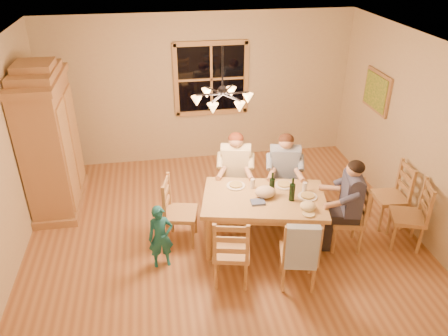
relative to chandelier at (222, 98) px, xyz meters
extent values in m
plane|color=#975E37|center=(0.00, 0.00, -2.08)|extent=(5.50, 5.50, 0.00)
cube|color=white|center=(0.00, 0.00, 0.62)|extent=(5.50, 5.00, 0.02)
cube|color=#C6AF8C|center=(0.00, 2.50, -0.73)|extent=(5.50, 0.02, 2.70)
cube|color=#C6AF8C|center=(-2.75, 0.00, -0.73)|extent=(0.02, 5.00, 2.70)
cube|color=#C6AF8C|center=(2.75, 0.00, -0.73)|extent=(0.02, 5.00, 2.70)
cube|color=black|center=(0.20, 2.48, -0.53)|extent=(1.20, 0.03, 1.20)
cube|color=#A17847|center=(0.20, 2.46, -0.53)|extent=(1.30, 0.06, 1.30)
cube|color=#A57047|center=(2.72, 1.20, -0.48)|extent=(0.04, 0.78, 0.64)
cube|color=#1E6B2D|center=(2.69, 1.20, -0.48)|extent=(0.02, 0.68, 0.54)
cylinder|color=black|center=(0.00, 0.00, 0.36)|extent=(0.02, 0.02, 0.53)
sphere|color=black|center=(0.00, 0.00, 0.09)|extent=(0.12, 0.12, 0.12)
cylinder|color=black|center=(0.16, 0.00, 0.05)|extent=(0.34, 0.02, 0.02)
cone|color=#FFB259|center=(0.32, 0.00, -0.03)|extent=(0.13, 0.13, 0.12)
cylinder|color=black|center=(0.08, 0.14, 0.05)|extent=(0.19, 0.31, 0.02)
cone|color=#FFB259|center=(0.16, 0.28, -0.03)|extent=(0.13, 0.13, 0.12)
cylinder|color=black|center=(-0.08, 0.14, 0.05)|extent=(0.19, 0.31, 0.02)
cone|color=#FFB259|center=(-0.16, 0.28, -0.03)|extent=(0.13, 0.13, 0.12)
cylinder|color=black|center=(-0.16, 0.00, 0.05)|extent=(0.34, 0.02, 0.02)
cone|color=#FFB259|center=(-0.32, 0.00, -0.03)|extent=(0.13, 0.13, 0.12)
cylinder|color=black|center=(-0.08, -0.14, 0.05)|extent=(0.19, 0.31, 0.02)
cone|color=#FFB259|center=(-0.16, -0.28, -0.03)|extent=(0.13, 0.13, 0.12)
cylinder|color=black|center=(0.08, -0.14, 0.05)|extent=(0.19, 0.31, 0.02)
cone|color=#FFB259|center=(0.16, -0.28, -0.03)|extent=(0.13, 0.13, 0.12)
cube|color=#A57047|center=(-2.43, 1.22, -1.08)|extent=(0.60, 1.30, 2.00)
cube|color=#A57047|center=(-2.43, 1.22, -0.03)|extent=(0.66, 1.40, 0.10)
cube|color=#A57047|center=(-2.43, 1.22, 0.07)|extent=(0.58, 1.00, 0.12)
cube|color=#A57047|center=(-2.43, 1.22, 0.17)|extent=(0.52, 0.55, 0.10)
cube|color=#A17847|center=(-2.12, 0.89, -1.08)|extent=(0.03, 0.55, 1.60)
cube|color=#A17847|center=(-2.12, 1.55, -1.08)|extent=(0.03, 0.55, 1.60)
cube|color=#A57047|center=(-2.43, 1.22, -2.02)|extent=(0.66, 1.40, 0.12)
cube|color=#A9804B|center=(0.52, -0.29, -1.35)|extent=(1.80, 1.32, 0.06)
cube|color=#A17847|center=(0.52, -0.29, -1.43)|extent=(1.62, 1.14, 0.10)
cylinder|color=#A17847|center=(-0.27, -0.52, -1.73)|extent=(0.09, 0.09, 0.70)
cylinder|color=#A17847|center=(1.12, -0.83, -1.73)|extent=(0.09, 0.09, 0.70)
cylinder|color=#A17847|center=(-0.09, 0.25, -1.73)|extent=(0.09, 0.09, 0.70)
cylinder|color=#A17847|center=(1.30, -0.06, -1.73)|extent=(0.09, 0.09, 0.70)
cube|color=#A17847|center=(0.28, 0.55, -1.63)|extent=(0.52, 0.51, 0.06)
cube|color=#A17847|center=(0.28, 0.55, -1.36)|extent=(0.38, 0.13, 0.54)
cube|color=#A17847|center=(0.99, 0.39, -1.63)|extent=(0.52, 0.51, 0.06)
cube|color=#A17847|center=(0.99, 0.39, -1.36)|extent=(0.38, 0.13, 0.54)
cube|color=#A17847|center=(-0.05, -0.95, -1.63)|extent=(0.52, 0.51, 0.06)
cube|color=#A17847|center=(-0.05, -0.95, -1.36)|extent=(0.38, 0.13, 0.54)
cube|color=#A17847|center=(0.75, -1.13, -1.63)|extent=(0.52, 0.51, 0.06)
cube|color=#A17847|center=(0.75, -1.13, -1.36)|extent=(0.38, 0.13, 0.54)
cube|color=#A17847|center=(-0.59, -0.05, -1.63)|extent=(0.51, 0.52, 0.06)
cube|color=#A17847|center=(-0.59, -0.05, -1.36)|extent=(0.13, 0.38, 0.54)
cube|color=#A17847|center=(1.62, -0.53, -1.63)|extent=(0.51, 0.52, 0.06)
cube|color=#A17847|center=(1.62, -0.53, -1.36)|extent=(0.13, 0.38, 0.54)
cube|color=beige|center=(0.28, 0.55, -1.24)|extent=(0.44, 0.30, 0.52)
cube|color=#262328|center=(0.28, 0.55, -1.55)|extent=(0.46, 0.49, 0.14)
sphere|color=tan|center=(0.28, 0.55, -0.86)|extent=(0.21, 0.21, 0.21)
ellipsoid|color=#592614|center=(0.28, 0.55, -0.83)|extent=(0.22, 0.22, 0.17)
cube|color=#32538A|center=(0.99, 0.39, -1.24)|extent=(0.44, 0.30, 0.52)
cube|color=#262328|center=(0.99, 0.39, -1.55)|extent=(0.46, 0.49, 0.14)
sphere|color=tan|center=(0.99, 0.39, -0.86)|extent=(0.21, 0.21, 0.21)
ellipsoid|color=#381E11|center=(0.99, 0.39, -0.83)|extent=(0.22, 0.22, 0.17)
cube|color=#3C4160|center=(1.62, -0.53, -1.24)|extent=(0.30, 0.44, 0.52)
cube|color=#262328|center=(1.62, -0.53, -1.55)|extent=(0.49, 0.46, 0.14)
sphere|color=tan|center=(1.62, -0.53, -0.86)|extent=(0.21, 0.21, 0.21)
ellipsoid|color=black|center=(1.62, -0.53, -0.83)|extent=(0.22, 0.22, 0.17)
cube|color=#99B1CF|center=(0.70, -1.31, -1.38)|extent=(0.39, 0.18, 0.58)
cylinder|color=black|center=(0.63, -0.24, -1.15)|extent=(0.08, 0.08, 0.33)
cylinder|color=black|center=(0.85, -0.42, -1.15)|extent=(0.08, 0.08, 0.33)
cylinder|color=white|center=(0.19, 0.04, -1.31)|extent=(0.26, 0.26, 0.02)
cylinder|color=white|center=(0.86, -0.05, -1.31)|extent=(0.26, 0.26, 0.02)
cylinder|color=white|center=(1.08, -0.39, -1.31)|extent=(0.26, 0.26, 0.02)
cylinder|color=silver|center=(0.41, -0.04, -1.25)|extent=(0.06, 0.06, 0.14)
cylinder|color=silver|center=(1.09, -0.24, -1.25)|extent=(0.06, 0.06, 0.14)
ellipsoid|color=beige|center=(0.99, -0.67, -1.26)|extent=(0.20, 0.20, 0.11)
cube|color=#495886|center=(0.40, -0.42, -1.30)|extent=(0.21, 0.18, 0.03)
ellipsoid|color=#CBB593|center=(0.52, -0.29, -1.24)|extent=(0.28, 0.22, 0.15)
imported|color=#1B6B79|center=(-0.89, -0.52, -1.63)|extent=(0.35, 0.25, 0.89)
cube|color=#A17847|center=(2.45, -0.64, -1.63)|extent=(0.54, 0.55, 0.06)
cube|color=#A17847|center=(2.45, -0.64, -1.36)|extent=(0.17, 0.38, 0.54)
cube|color=#A17847|center=(2.45, -0.14, -1.63)|extent=(0.45, 0.47, 0.06)
cube|color=#A17847|center=(2.45, -0.14, -1.36)|extent=(0.07, 0.38, 0.54)
camera|label=1|loc=(-0.82, -5.04, 1.83)|focal=35.00mm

